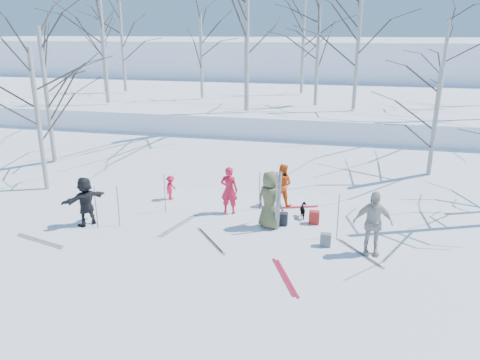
% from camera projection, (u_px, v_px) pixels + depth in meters
% --- Properties ---
extents(ground, '(120.00, 120.00, 0.00)m').
position_uv_depth(ground, '(228.00, 237.00, 13.88)').
color(ground, white).
rests_on(ground, ground).
extents(snow_ramp, '(70.00, 9.49, 4.12)m').
position_uv_depth(snow_ramp, '(269.00, 168.00, 20.32)').
color(snow_ramp, white).
rests_on(snow_ramp, ground).
extents(snow_plateau, '(70.00, 18.00, 2.20)m').
position_uv_depth(snow_plateau, '(297.00, 111.00, 29.33)').
color(snow_plateau, white).
rests_on(snow_plateau, ground).
extents(far_hill, '(90.00, 30.00, 6.00)m').
position_uv_depth(far_hill, '(321.00, 69.00, 48.48)').
color(far_hill, white).
rests_on(far_hill, ground).
extents(skier_olive_center, '(1.04, 0.89, 1.80)m').
position_uv_depth(skier_olive_center, '(270.00, 200.00, 14.29)').
color(skier_olive_center, brown).
rests_on(skier_olive_center, ground).
extents(skier_red_north, '(0.60, 0.41, 1.60)m').
position_uv_depth(skier_red_north, '(229.00, 190.00, 15.46)').
color(skier_red_north, red).
rests_on(skier_red_north, ground).
extents(skier_redor_behind, '(0.84, 0.73, 1.49)m').
position_uv_depth(skier_redor_behind, '(282.00, 185.00, 16.18)').
color(skier_redor_behind, '#DE5111').
rests_on(skier_redor_behind, ground).
extents(skier_red_seated, '(0.40, 0.61, 0.90)m').
position_uv_depth(skier_red_seated, '(171.00, 188.00, 16.80)').
color(skier_red_seated, red).
rests_on(skier_red_seated, ground).
extents(skier_cream_east, '(1.12, 0.61, 1.81)m').
position_uv_depth(skier_cream_east, '(373.00, 223.00, 12.54)').
color(skier_cream_east, beige).
rests_on(skier_cream_east, ground).
extents(skier_grey_west, '(1.15, 1.48, 1.57)m').
position_uv_depth(skier_grey_west, '(86.00, 201.00, 14.51)').
color(skier_grey_west, black).
rests_on(skier_grey_west, ground).
extents(dog, '(0.41, 0.61, 0.48)m').
position_uv_depth(dog, '(304.00, 211.00, 15.23)').
color(dog, black).
rests_on(dog, ground).
extents(upright_ski_left, '(0.07, 0.16, 1.90)m').
position_uv_depth(upright_ski_left, '(277.00, 201.00, 14.01)').
color(upright_ski_left, silver).
rests_on(upright_ski_left, ground).
extents(upright_ski_right, '(0.15, 0.23, 1.89)m').
position_uv_depth(upright_ski_right, '(279.00, 201.00, 14.03)').
color(upright_ski_right, silver).
rests_on(upright_ski_right, ground).
extents(ski_pair_a, '(2.03, 2.09, 0.02)m').
position_uv_depth(ski_pair_a, '(359.00, 253.00, 12.86)').
color(ski_pair_a, silver).
rests_on(ski_pair_a, ground).
extents(ski_pair_b, '(1.60, 2.05, 0.02)m').
position_uv_depth(ski_pair_b, '(285.00, 277.00, 11.59)').
color(ski_pair_b, maroon).
rests_on(ski_pair_b, ground).
extents(ski_pair_c, '(1.11, 2.00, 0.02)m').
position_uv_depth(ski_pair_c, '(178.00, 226.00, 14.63)').
color(ski_pair_c, silver).
rests_on(ski_pair_c, ground).
extents(ski_pair_d, '(1.18, 2.00, 0.02)m').
position_uv_depth(ski_pair_d, '(40.00, 241.00, 13.58)').
color(ski_pair_d, silver).
rests_on(ski_pair_d, ground).
extents(ski_pair_e, '(1.42, 2.03, 0.02)m').
position_uv_depth(ski_pair_e, '(291.00, 207.00, 16.14)').
color(ski_pair_e, maroon).
rests_on(ski_pair_e, ground).
extents(ski_pair_f, '(2.05, 2.09, 0.02)m').
position_uv_depth(ski_pair_f, '(211.00, 240.00, 13.61)').
color(ski_pair_f, silver).
rests_on(ski_pair_f, ground).
extents(ski_pole_a, '(0.02, 0.02, 1.34)m').
position_uv_depth(ski_pole_a, '(118.00, 206.00, 14.44)').
color(ski_pole_a, black).
rests_on(ski_pole_a, ground).
extents(ski_pole_b, '(0.02, 0.02, 1.34)m').
position_uv_depth(ski_pole_b, '(338.00, 216.00, 13.64)').
color(ski_pole_b, black).
rests_on(ski_pole_b, ground).
extents(ski_pole_c, '(0.02, 0.02, 1.34)m').
position_uv_depth(ski_pole_c, '(165.00, 193.00, 15.57)').
color(ski_pole_c, black).
rests_on(ski_pole_c, ground).
extents(ski_pole_d, '(0.02, 0.02, 1.34)m').
position_uv_depth(ski_pole_d, '(91.00, 206.00, 14.41)').
color(ski_pole_d, black).
rests_on(ski_pole_d, ground).
extents(ski_pole_e, '(0.02, 0.02, 1.34)m').
position_uv_depth(ski_pole_e, '(279.00, 189.00, 15.96)').
color(ski_pole_e, black).
rests_on(ski_pole_e, ground).
extents(ski_pole_f, '(0.02, 0.02, 1.34)m').
position_uv_depth(ski_pole_f, '(260.00, 191.00, 15.81)').
color(ski_pole_f, black).
rests_on(ski_pole_f, ground).
extents(ski_pole_g, '(0.02, 0.02, 1.34)m').
position_uv_depth(ski_pole_g, '(96.00, 207.00, 14.33)').
color(ski_pole_g, black).
rests_on(ski_pole_g, ground).
extents(backpack_red, '(0.32, 0.22, 0.42)m').
position_uv_depth(backpack_red, '(314.00, 217.00, 14.75)').
color(backpack_red, '#A02018').
rests_on(backpack_red, ground).
extents(backpack_grey, '(0.30, 0.20, 0.38)m').
position_uv_depth(backpack_grey, '(326.00, 240.00, 13.22)').
color(backpack_grey, slate).
rests_on(backpack_grey, ground).
extents(backpack_dark, '(0.34, 0.24, 0.40)m').
position_uv_depth(backpack_dark, '(282.00, 219.00, 14.67)').
color(backpack_dark, black).
rests_on(backpack_dark, ground).
extents(birch_plateau_a, '(3.75, 3.75, 4.50)m').
position_uv_depth(birch_plateau_a, '(103.00, 54.00, 28.64)').
color(birch_plateau_a, silver).
rests_on(birch_plateau_a, snow_plateau).
extents(birch_plateau_b, '(4.29, 4.29, 5.27)m').
position_uv_depth(birch_plateau_b, '(123.00, 48.00, 28.56)').
color(birch_plateau_b, silver).
rests_on(birch_plateau_b, snow_plateau).
extents(birch_plateau_e, '(5.01, 5.01, 6.29)m').
position_uv_depth(birch_plateau_e, '(103.00, 41.00, 23.73)').
color(birch_plateau_e, silver).
rests_on(birch_plateau_e, snow_plateau).
extents(birch_plateau_f, '(4.69, 4.69, 5.84)m').
position_uv_depth(birch_plateau_f, '(303.00, 43.00, 27.62)').
color(birch_plateau_f, silver).
rests_on(birch_plateau_f, snow_plateau).
extents(birch_plateau_g, '(3.96, 3.96, 4.79)m').
position_uv_depth(birch_plateau_g, '(317.00, 57.00, 23.10)').
color(birch_plateau_g, silver).
rests_on(birch_plateau_g, snow_plateau).
extents(birch_plateau_h, '(3.64, 3.64, 4.34)m').
position_uv_depth(birch_plateau_h, '(444.00, 62.00, 22.63)').
color(birch_plateau_h, silver).
rests_on(birch_plateau_h, snow_plateau).
extents(birch_plateau_i, '(5.72, 5.72, 7.31)m').
position_uv_depth(birch_plateau_i, '(247.00, 30.00, 21.18)').
color(birch_plateau_i, silver).
rests_on(birch_plateau_i, snow_plateau).
extents(birch_plateau_j, '(3.73, 3.73, 4.48)m').
position_uv_depth(birch_plateau_j, '(201.00, 57.00, 25.87)').
color(birch_plateau_j, silver).
rests_on(birch_plateau_j, snow_plateau).
extents(birch_plateau_k, '(4.58, 4.58, 5.68)m').
position_uv_depth(birch_plateau_k, '(358.00, 48.00, 21.83)').
color(birch_plateau_k, silver).
rests_on(birch_plateau_k, snow_plateau).
extents(birch_edge_a, '(4.30, 4.30, 5.29)m').
position_uv_depth(birch_edge_a, '(38.00, 121.00, 17.27)').
color(birch_edge_a, silver).
rests_on(birch_edge_a, ground).
extents(birch_edge_d, '(4.81, 4.81, 6.01)m').
position_uv_depth(birch_edge_d, '(47.00, 100.00, 19.82)').
color(birch_edge_d, silver).
rests_on(birch_edge_d, ground).
extents(birch_edge_e, '(3.82, 3.82, 4.60)m').
position_uv_depth(birch_edge_e, '(434.00, 130.00, 17.39)').
color(birch_edge_e, silver).
rests_on(birch_edge_e, ground).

